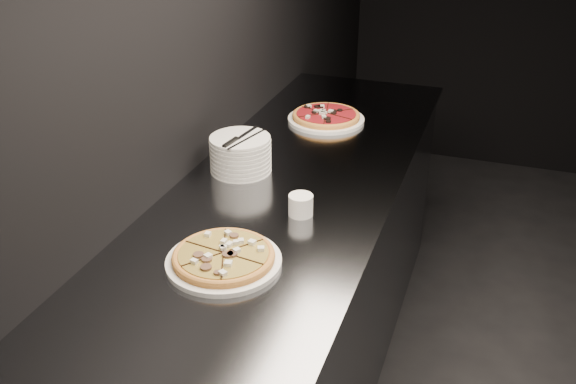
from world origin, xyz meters
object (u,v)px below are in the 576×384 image
(plate_stack, at_px, (241,154))
(pizza_tomato, at_px, (326,117))
(counter, at_px, (292,287))
(ramekin, at_px, (301,204))
(cutlery, at_px, (240,138))
(pizza_mushroom, at_px, (224,258))

(plate_stack, bearing_deg, pizza_tomato, 75.21)
(pizza_tomato, relative_size, plate_stack, 1.69)
(counter, bearing_deg, ramekin, -64.43)
(plate_stack, bearing_deg, cutlery, -62.38)
(plate_stack, bearing_deg, counter, -3.85)
(pizza_mushroom, bearing_deg, counter, 89.28)
(pizza_mushroom, xyz_separation_m, cutlery, (-0.18, 0.56, 0.11))
(counter, xyz_separation_m, pizza_tomato, (-0.05, 0.59, 0.48))
(counter, height_order, ramekin, ramekin)
(plate_stack, height_order, ramekin, plate_stack)
(counter, height_order, pizza_tomato, pizza_tomato)
(ramekin, bearing_deg, cutlery, 143.54)
(plate_stack, distance_m, cutlery, 0.07)
(counter, bearing_deg, pizza_tomato, 94.68)
(counter, distance_m, plate_stack, 0.56)
(counter, distance_m, pizza_mushroom, 0.74)
(cutlery, bearing_deg, pizza_tomato, 84.40)
(pizza_tomato, xyz_separation_m, cutlery, (-0.14, -0.59, 0.11))
(counter, bearing_deg, cutlery, -179.05)
(counter, distance_m, pizza_tomato, 0.76)
(pizza_tomato, distance_m, ramekin, 0.83)
(ramekin, bearing_deg, plate_stack, 142.33)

